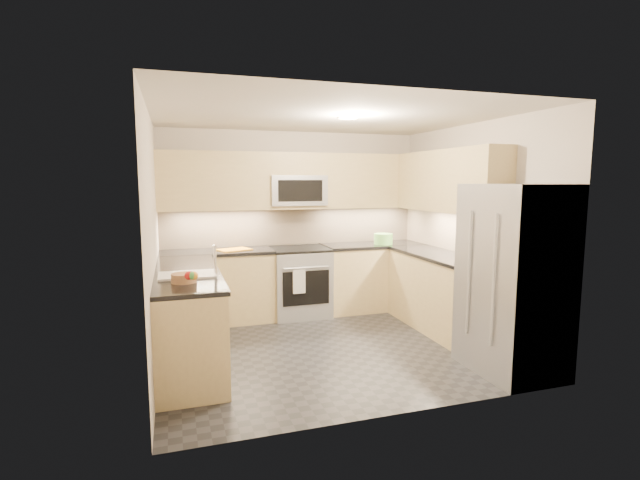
{
  "coord_description": "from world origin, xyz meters",
  "views": [
    {
      "loc": [
        -1.6,
        -4.7,
        1.83
      ],
      "look_at": [
        0.0,
        0.35,
        1.15
      ],
      "focal_mm": 26.0,
      "sensor_mm": 36.0,
      "label": 1
    }
  ],
  "objects_px": {
    "gas_range": "(300,282)",
    "fruit_basket": "(184,278)",
    "microwave": "(297,190)",
    "refrigerator": "(513,279)",
    "cutting_board": "(234,250)",
    "utensil_bowl": "(383,239)"
  },
  "relations": [
    {
      "from": "utensil_bowl",
      "to": "fruit_basket",
      "type": "distance_m",
      "value": 3.24
    },
    {
      "from": "microwave",
      "to": "cutting_board",
      "type": "height_order",
      "value": "microwave"
    },
    {
      "from": "fruit_basket",
      "to": "cutting_board",
      "type": "bearing_deg",
      "value": 69.77
    },
    {
      "from": "microwave",
      "to": "cutting_board",
      "type": "xyz_separation_m",
      "value": [
        -0.87,
        -0.12,
        -0.75
      ]
    },
    {
      "from": "refrigerator",
      "to": "cutting_board",
      "type": "distance_m",
      "value": 3.36
    },
    {
      "from": "gas_range",
      "to": "cutting_board",
      "type": "relative_size",
      "value": 2.29
    },
    {
      "from": "utensil_bowl",
      "to": "cutting_board",
      "type": "height_order",
      "value": "utensil_bowl"
    },
    {
      "from": "microwave",
      "to": "fruit_basket",
      "type": "bearing_deg",
      "value": -128.51
    },
    {
      "from": "fruit_basket",
      "to": "gas_range",
      "type": "bearing_deg",
      "value": 49.61
    },
    {
      "from": "cutting_board",
      "to": "fruit_basket",
      "type": "distance_m",
      "value": 1.93
    },
    {
      "from": "microwave",
      "to": "fruit_basket",
      "type": "relative_size",
      "value": 3.48
    },
    {
      "from": "gas_range",
      "to": "fruit_basket",
      "type": "bearing_deg",
      "value": -130.39
    },
    {
      "from": "microwave",
      "to": "refrigerator",
      "type": "relative_size",
      "value": 0.42
    },
    {
      "from": "gas_range",
      "to": "refrigerator",
      "type": "distance_m",
      "value": 2.86
    },
    {
      "from": "cutting_board",
      "to": "microwave",
      "type": "bearing_deg",
      "value": 8.07
    },
    {
      "from": "refrigerator",
      "to": "cutting_board",
      "type": "bearing_deg",
      "value": 133.71
    },
    {
      "from": "fruit_basket",
      "to": "microwave",
      "type": "bearing_deg",
      "value": 51.49
    },
    {
      "from": "microwave",
      "to": "utensil_bowl",
      "type": "bearing_deg",
      "value": -9.25
    },
    {
      "from": "microwave",
      "to": "utensil_bowl",
      "type": "height_order",
      "value": "microwave"
    },
    {
      "from": "gas_range",
      "to": "cutting_board",
      "type": "bearing_deg",
      "value": 179.89
    },
    {
      "from": "refrigerator",
      "to": "fruit_basket",
      "type": "relative_size",
      "value": 8.23
    },
    {
      "from": "refrigerator",
      "to": "fruit_basket",
      "type": "xyz_separation_m",
      "value": [
        -2.99,
        0.62,
        0.08
      ]
    }
  ]
}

